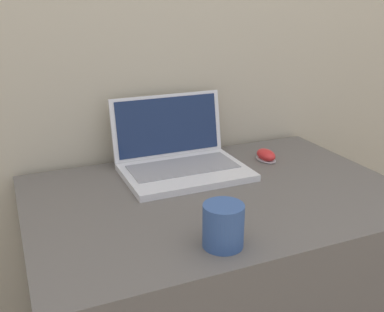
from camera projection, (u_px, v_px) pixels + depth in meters
name	position (u px, v px, depth m)	size (l,w,h in m)	color
desk	(216.00, 297.00, 1.38)	(1.05, 0.70, 0.71)	#5B5651
laptop	(180.00, 157.00, 1.40)	(0.37, 0.31, 0.22)	silver
drink_cup	(223.00, 225.00, 0.98)	(0.09, 0.09, 0.10)	#33518C
computer_mouse	(266.00, 155.00, 1.50)	(0.06, 0.09, 0.04)	#B2B2B7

